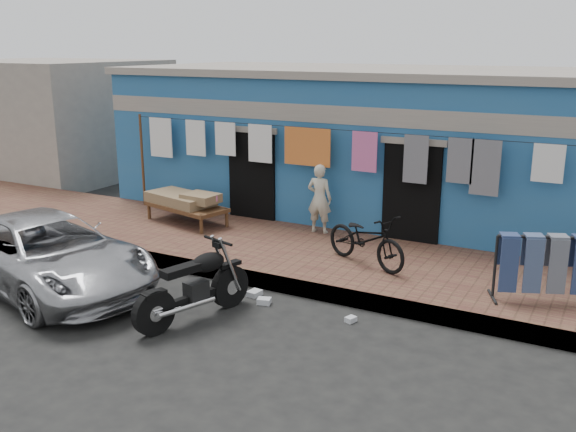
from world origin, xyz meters
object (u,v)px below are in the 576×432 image
(charpoy, at_px, (187,208))
(car, at_px, (47,252))
(seated_person, at_px, (319,199))
(motorcycle, at_px, (193,284))
(bicycle, at_px, (366,233))
(jeans_rack, at_px, (567,268))

(charpoy, bearing_deg, car, -91.79)
(seated_person, xyz_separation_m, motorcycle, (-0.02, -4.14, -0.38))
(bicycle, height_order, motorcycle, bicycle)
(bicycle, bearing_deg, charpoy, 103.79)
(car, bearing_deg, bicycle, -42.90)
(seated_person, xyz_separation_m, charpoy, (-2.75, -0.67, -0.37))
(bicycle, bearing_deg, seated_person, 71.28)
(bicycle, distance_m, jeans_rack, 3.14)
(seated_person, bearing_deg, motorcycle, 86.00)
(car, height_order, motorcycle, car)
(car, xyz_separation_m, charpoy, (0.11, 3.57, -0.05))
(car, xyz_separation_m, seated_person, (2.86, 4.24, 0.32))
(car, relative_size, bicycle, 2.56)
(seated_person, bearing_deg, bicycle, 134.52)
(bicycle, distance_m, motorcycle, 3.18)
(motorcycle, bearing_deg, charpoy, 144.11)
(seated_person, relative_size, charpoy, 0.67)
(motorcycle, height_order, charpoy, motorcycle)
(car, distance_m, motorcycle, 2.84)
(bicycle, xyz_separation_m, jeans_rack, (3.14, -0.12, -0.04))
(charpoy, bearing_deg, seated_person, 13.68)
(jeans_rack, bearing_deg, bicycle, 177.83)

